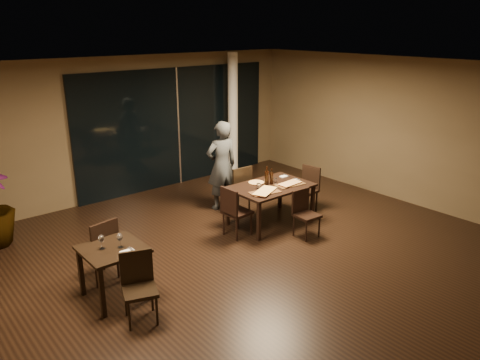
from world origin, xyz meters
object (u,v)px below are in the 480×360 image
object	(u,v)px
chair_main_near	(304,210)
diner	(222,166)
chair_main_far	(239,187)
chair_side_far	(101,247)
bottle_c	(267,176)
main_table	(271,189)
chair_side_near	(139,283)
chair_main_right	(307,186)
bottle_a	(267,177)
bottle_b	(272,176)
chair_main_left	(234,209)
side_table	(113,256)

from	to	relation	value
chair_main_near	diner	size ratio (longest dim) A/B	0.46
chair_main_far	chair_side_far	distance (m)	3.28
chair_main_far	bottle_c	world-z (taller)	bottle_c
chair_side_far	bottle_c	distance (m)	3.35
chair_main_near	main_table	bearing A→B (deg)	99.60
chair_side_near	chair_main_near	bearing A→B (deg)	25.70
chair_main_right	bottle_c	world-z (taller)	bottle_c
chair_side_near	bottle_a	world-z (taller)	bottle_a
chair_main_right	bottle_b	bearing A→B (deg)	-101.02
chair_main_right	diner	bearing A→B (deg)	-140.86
bottle_a	chair_main_far	bearing A→B (deg)	99.60
bottle_c	chair_main_right	bearing A→B (deg)	-5.74
chair_main_left	diner	world-z (taller)	diner
bottle_b	bottle_c	xyz separation A→B (m)	(-0.09, 0.04, 0.02)
main_table	bottle_a	world-z (taller)	bottle_a
side_table	main_table	bearing A→B (deg)	8.37
chair_side_near	bottle_b	world-z (taller)	bottle_b
main_table	chair_main_far	distance (m)	0.78
chair_main_far	chair_main_right	xyz separation A→B (m)	(1.16, -0.76, -0.04)
chair_main_right	chair_side_near	distance (m)	4.53
chair_side_near	bottle_b	size ratio (longest dim) A/B	3.03
main_table	chair_main_left	distance (m)	0.92
bottle_b	bottle_c	distance (m)	0.10
diner	chair_main_left	bearing A→B (deg)	70.93
chair_main_left	chair_side_far	world-z (taller)	chair_side_far
diner	chair_main_far	bearing A→B (deg)	111.22
chair_main_near	chair_main_left	size ratio (longest dim) A/B	0.91
chair_main_right	chair_side_near	bearing A→B (deg)	-82.51
chair_main_near	chair_side_far	world-z (taller)	chair_side_far
chair_main_far	chair_side_near	size ratio (longest dim) A/B	1.09
chair_side_near	bottle_a	size ratio (longest dim) A/B	3.06
chair_side_far	bottle_b	xyz separation A→B (m)	(3.41, 0.04, 0.36)
chair_side_near	bottle_c	distance (m)	3.60
chair_main_near	bottle_b	xyz separation A→B (m)	(-0.01, 0.84, 0.43)
main_table	chair_main_near	size ratio (longest dim) A/B	1.78
chair_main_right	bottle_a	world-z (taller)	bottle_a
chair_main_right	bottle_b	distance (m)	1.02
chair_side_far	bottle_b	bearing A→B (deg)	170.32
side_table	chair_main_left	xyz separation A→B (m)	(2.49, 0.47, -0.11)
chair_main_far	bottle_b	xyz separation A→B (m)	(0.22, -0.70, 0.35)
chair_main_right	bottle_b	world-z (taller)	bottle_b
chair_main_far	bottle_a	world-z (taller)	bottle_a
bottle_b	bottle_c	size ratio (longest dim) A/B	0.86
side_table	bottle_b	world-z (taller)	bottle_b
chair_main_left	chair_side_near	xyz separation A→B (m)	(-2.46, -1.11, -0.01)
side_table	chair_main_near	xyz separation A→B (m)	(3.48, -0.28, -0.15)
main_table	chair_main_far	xyz separation A→B (m)	(-0.15, 0.76, -0.13)
chair_main_right	chair_main_near	bearing A→B (deg)	-57.35
main_table	chair_main_near	world-z (taller)	chair_main_near
main_table	chair_main_far	bearing A→B (deg)	101.00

